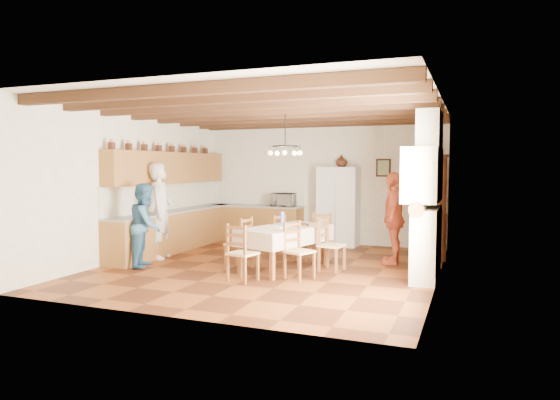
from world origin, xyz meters
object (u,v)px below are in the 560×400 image
Objects in this scene: person_woman_red at (394,218)px; chair_end_near at (243,252)px; dining_table at (285,231)px; chair_left_near at (239,243)px; person_man at (161,211)px; chair_right_far at (332,244)px; refrigerator at (339,206)px; microwave at (283,200)px; chair_end_far at (318,237)px; chair_left_far at (272,238)px; chair_right_near at (299,250)px; person_woman_blue at (146,225)px; hutch at (433,206)px.

chair_end_near is at bearing -44.53° from person_woman_red.
dining_table is 2.09× the size of chair_left_near.
chair_end_near is (0.51, -0.90, 0.00)m from chair_left_near.
dining_table is 1.02× the size of person_man.
person_man is at bearing 100.46° from chair_right_far.
refrigerator reaches higher than microwave.
microwave is (-2.95, 1.74, 0.17)m from person_woman_red.
chair_left_far is at bearing -141.84° from chair_end_far.
chair_end_near is (0.15, -1.67, 0.00)m from chair_left_far.
person_man reaches higher than chair_left_near.
microwave is at bearing 48.31° from chair_right_near.
chair_right_far is at bearing 14.66° from dining_table.
chair_left_far is 0.49× the size of person_man.
microwave is (-1.50, 1.98, 0.58)m from chair_end_far.
person_woman_red is (2.25, 0.69, 0.41)m from chair_left_far.
person_man is 1.25× the size of person_woman_blue.
refrigerator is at bearing 86.01° from dining_table.
hutch is at bearing -80.25° from person_woman_blue.
chair_right_near is at bearing -110.21° from person_woman_blue.
person_woman_blue reaches higher than chair_end_far.
person_man reaches higher than chair_left_far.
chair_left_near is 1.00× the size of chair_end_far.
person_woman_blue reaches higher than dining_table.
person_woman_red is (2.61, 1.46, 0.41)m from chair_left_near.
chair_left_far and chair_right_near have the same top height.
chair_right_far is 1.76m from chair_end_near.
person_man is at bearing -163.33° from hutch.
chair_end_near is 0.54× the size of person_woman_red.
chair_left_near is at bearing -90.33° from microwave.
chair_right_far is (0.34, 0.82, 0.00)m from chair_right_near.
person_man is 1.10× the size of person_woman_red.
chair_left_near is (-1.06, -3.32, -0.45)m from refrigerator.
dining_table is 2.09× the size of chair_left_far.
dining_table is 1.27× the size of person_woman_blue.
microwave is (-2.00, 2.78, 0.58)m from chair_right_far.
person_man is at bearing -134.24° from refrigerator.
refrigerator is at bearing 27.61° from chair_right_near.
chair_end_far is 0.49× the size of person_man.
person_man reaches higher than refrigerator.
refrigerator is 0.95× the size of person_man.
chair_left_near and chair_right_near have the same top height.
chair_left_far is 0.61× the size of person_woman_blue.
hutch is (2.20, -0.75, 0.13)m from refrigerator.
chair_right_near is 1.00× the size of chair_end_near.
person_man is at bearing -65.00° from chair_left_far.
person_woman_red is at bearing -11.24° from chair_right_near.
person_man is (-2.29, -0.43, 0.50)m from chair_left_far.
chair_left_near is at bearing 97.08° from chair_right_near.
chair_right_near is 1.00× the size of chair_end_far.
person_man is 3.28m from microwave.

